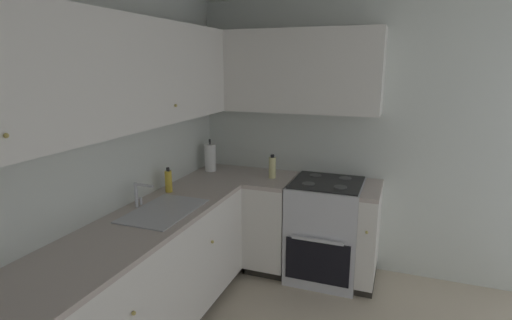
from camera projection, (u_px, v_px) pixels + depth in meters
The scene contains 14 objects.
wall_back at pixel (39, 185), 2.24m from camera, with size 4.24×0.05×2.50m, color silver.
wall_right at pixel (371, 140), 3.59m from camera, with size 0.05×3.34×2.50m, color silver.
lower_cabinets_back at pixel (141, 288), 2.70m from camera, with size 2.12×0.62×0.86m.
countertop_back at pixel (136, 227), 2.59m from camera, with size 3.33×0.60×0.04m, color #B7A89E.
lower_cabinets_right at pixel (298, 228), 3.68m from camera, with size 0.62×1.15×0.86m.
countertop_right at pixel (299, 182), 3.58m from camera, with size 0.60×1.15×0.03m.
oven_range at pixel (325, 229), 3.61m from camera, with size 0.68×0.62×1.04m.
upper_cabinets_back at pixel (86, 75), 2.26m from camera, with size 3.01×0.34×0.72m.
upper_cabinets_right at pixel (285, 71), 3.54m from camera, with size 0.32×1.69×0.72m.
sink at pixel (164, 216), 2.84m from camera, with size 0.63×0.40×0.10m.
faucet at pixel (139, 193), 2.88m from camera, with size 0.07×0.16×0.19m.
soap_bottle at pixel (168, 181), 3.24m from camera, with size 0.06×0.06×0.21m.
paper_towel_roll at pixel (210, 158), 3.87m from camera, with size 0.11×0.11×0.32m.
oil_bottle at pixel (272, 167), 3.64m from camera, with size 0.06×0.06×0.22m.
Camera 1 is at (-1.58, -0.26, 1.91)m, focal length 27.87 mm.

